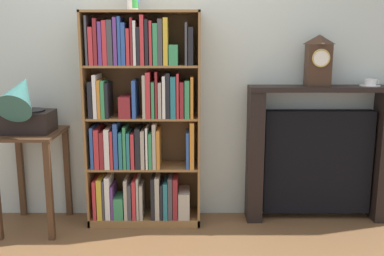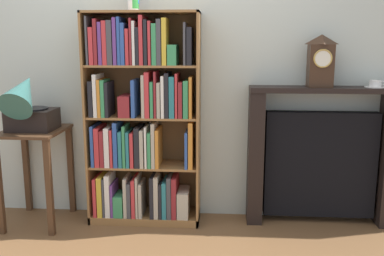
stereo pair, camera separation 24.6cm
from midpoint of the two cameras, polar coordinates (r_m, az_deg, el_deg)
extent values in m
cube|color=brown|center=(3.59, -4.46, -12.88)|extent=(8.19, 6.40, 0.02)
cube|color=beige|center=(3.58, 0.45, 8.77)|extent=(5.19, 0.08, 2.60)
cube|color=olive|center=(3.56, -11.32, 1.11)|extent=(0.02, 0.32, 1.68)
cube|color=olive|center=(3.43, 2.91, 0.94)|extent=(0.02, 0.32, 1.68)
cube|color=brown|center=(3.62, -3.98, 1.47)|extent=(0.89, 0.01, 1.68)
cube|color=olive|center=(3.42, -4.55, 14.90)|extent=(0.89, 0.32, 0.02)
cube|color=olive|center=(3.70, -4.14, -11.42)|extent=(0.89, 0.32, 0.06)
cube|color=#C63338|center=(3.69, -10.31, -8.55)|extent=(0.03, 0.25, 0.32)
cube|color=gold|center=(3.66, -9.78, -8.58)|extent=(0.04, 0.21, 0.33)
cube|color=#424247|center=(3.67, -9.22, -8.58)|extent=(0.02, 0.25, 0.32)
cube|color=white|center=(3.65, -8.76, -8.44)|extent=(0.04, 0.23, 0.35)
cube|color=#663884|center=(3.65, -8.23, -9.06)|extent=(0.02, 0.22, 0.27)
cube|color=#388E56|center=(3.65, -7.48, -9.85)|extent=(0.08, 0.20, 0.18)
cube|color=#B2A893|center=(3.62, -6.54, -8.75)|extent=(0.03, 0.22, 0.33)
cube|color=#424247|center=(3.63, -6.04, -9.03)|extent=(0.03, 0.23, 0.29)
cube|color=#C63338|center=(3.63, -5.45, -8.77)|extent=(0.03, 0.26, 0.31)
cube|color=#B2A893|center=(3.60, -5.06, -8.74)|extent=(0.02, 0.21, 0.34)
cube|color=#B2A893|center=(3.61, -4.60, -9.12)|extent=(0.03, 0.23, 0.28)
cube|color=black|center=(3.59, -3.11, -8.71)|extent=(0.03, 0.24, 0.34)
cube|color=#B2A893|center=(3.60, -2.53, -8.66)|extent=(0.04, 0.25, 0.34)
cube|color=black|center=(3.58, -2.03, -9.22)|extent=(0.02, 0.21, 0.29)
cube|color=teal|center=(3.60, -1.49, -9.03)|extent=(0.03, 0.25, 0.30)
cube|color=#424247|center=(3.57, -0.91, -8.86)|extent=(0.03, 0.21, 0.34)
cube|color=maroon|center=(3.59, -0.22, -8.73)|extent=(0.04, 0.27, 0.33)
cube|color=#B2A893|center=(3.60, 0.89, -9.73)|extent=(0.09, 0.25, 0.22)
cube|color=olive|center=(3.56, -4.24, -4.86)|extent=(0.86, 0.30, 0.02)
cube|color=#2D519E|center=(3.57, -10.55, -2.09)|extent=(0.02, 0.26, 0.33)
cube|color=#C63338|center=(3.57, -9.97, -2.21)|extent=(0.04, 0.26, 0.31)
cube|color=maroon|center=(3.54, -9.42, -2.46)|extent=(0.03, 0.23, 0.29)
cube|color=white|center=(3.54, -8.76, -2.26)|extent=(0.04, 0.24, 0.31)
cube|color=#C63338|center=(3.53, -8.19, -2.39)|extent=(0.02, 0.24, 0.30)
cube|color=#2D519E|center=(3.52, -7.68, -1.93)|extent=(0.03, 0.25, 0.36)
cube|color=teal|center=(3.51, -7.12, -2.55)|extent=(0.03, 0.22, 0.29)
cube|color=#388E56|center=(3.49, -6.65, -2.24)|extent=(0.02, 0.21, 0.33)
cube|color=teal|center=(3.50, -6.14, -2.56)|extent=(0.02, 0.23, 0.29)
cube|color=#C63338|center=(3.51, -5.58, -2.59)|extent=(0.03, 0.26, 0.28)
cube|color=black|center=(3.50, -4.94, -2.29)|extent=(0.04, 0.25, 0.32)
cube|color=#B2A893|center=(3.50, -4.27, -2.41)|extent=(0.03, 0.27, 0.30)
cube|color=white|center=(3.49, -3.80, -2.23)|extent=(0.02, 0.26, 0.33)
cube|color=#388E56|center=(3.48, -3.38, -2.66)|extent=(0.03, 0.23, 0.28)
cube|color=#B2A893|center=(3.46, -2.90, -2.11)|extent=(0.03, 0.22, 0.36)
cube|color=orange|center=(3.48, -2.36, -2.45)|extent=(0.02, 0.26, 0.30)
cube|color=#2D519E|center=(3.45, 1.39, -2.70)|extent=(0.02, 0.23, 0.29)
cube|color=orange|center=(3.44, 1.95, -2.08)|extent=(0.03, 0.23, 0.37)
cube|color=olive|center=(3.46, -4.34, 1.52)|extent=(0.86, 0.30, 0.02)
cube|color=black|center=(3.51, -10.69, 3.92)|extent=(0.03, 0.27, 0.28)
cube|color=white|center=(3.49, -10.17, 4.33)|extent=(0.03, 0.25, 0.33)
cube|color=orange|center=(3.48, -9.68, 4.02)|extent=(0.02, 0.26, 0.29)
cube|color=#388E56|center=(3.46, -9.29, 3.94)|extent=(0.03, 0.21, 0.29)
cube|color=black|center=(3.46, -8.77, 3.81)|extent=(0.02, 0.22, 0.27)
cube|color=maroon|center=(3.45, -6.55, 2.97)|extent=(0.09, 0.24, 0.16)
cube|color=#2D519E|center=(3.42, -5.39, 3.98)|extent=(0.03, 0.24, 0.29)
cube|color=#B2A893|center=(3.42, -4.09, 4.33)|extent=(0.02, 0.26, 0.33)
cube|color=#C63338|center=(3.41, -3.58, 4.50)|extent=(0.03, 0.26, 0.35)
cube|color=#388E56|center=(3.42, -2.97, 3.90)|extent=(0.02, 0.26, 0.28)
cube|color=maroon|center=(3.39, -2.58, 4.50)|extent=(0.02, 0.22, 0.35)
cube|color=#B2A893|center=(3.41, -2.10, 3.85)|extent=(0.03, 0.26, 0.27)
cube|color=white|center=(3.40, -1.58, 4.26)|extent=(0.02, 0.27, 0.32)
cube|color=black|center=(3.40, -1.06, 4.44)|extent=(0.03, 0.27, 0.34)
cube|color=teal|center=(3.38, -0.43, 4.16)|extent=(0.04, 0.22, 0.32)
cube|color=#C63338|center=(3.39, 0.18, 4.39)|extent=(0.02, 0.25, 0.34)
cube|color=maroon|center=(3.40, 0.70, 3.86)|extent=(0.03, 0.27, 0.28)
cube|color=#388E56|center=(3.39, 1.38, 3.92)|extent=(0.04, 0.25, 0.29)
cube|color=orange|center=(3.37, 1.99, 4.12)|extent=(0.02, 0.22, 0.31)
cube|color=olive|center=(3.42, -4.44, 8.17)|extent=(0.86, 0.30, 0.02)
cube|color=#424247|center=(3.46, -11.21, 11.17)|extent=(0.02, 0.22, 0.36)
cube|color=#C63338|center=(3.46, -10.61, 10.52)|extent=(0.03, 0.25, 0.28)
cube|color=maroon|center=(3.46, -10.04, 11.05)|extent=(0.03, 0.26, 0.34)
cube|color=#663884|center=(3.43, -9.56, 10.86)|extent=(0.03, 0.21, 0.32)
cube|color=#C63338|center=(3.43, -8.97, 10.96)|extent=(0.03, 0.23, 0.33)
cube|color=#424247|center=(3.42, -8.33, 11.01)|extent=(0.04, 0.23, 0.33)
cube|color=#663884|center=(3.41, -7.67, 11.19)|extent=(0.03, 0.23, 0.35)
cube|color=#2D519E|center=(3.41, -7.17, 11.24)|extent=(0.02, 0.23, 0.36)
cube|color=#2D519E|center=(3.40, -6.68, 10.88)|extent=(0.03, 0.22, 0.31)
cube|color=#C63338|center=(3.39, -6.12, 10.54)|extent=(0.02, 0.22, 0.27)
cube|color=maroon|center=(3.41, -5.59, 11.20)|extent=(0.02, 0.27, 0.35)
cube|color=white|center=(3.39, -5.26, 11.03)|extent=(0.02, 0.23, 0.32)
cube|color=black|center=(3.38, -4.81, 10.65)|extent=(0.02, 0.23, 0.28)
cube|color=#C63338|center=(3.40, -4.28, 11.40)|extent=(0.03, 0.26, 0.37)
cube|color=black|center=(3.38, -3.75, 11.13)|extent=(0.02, 0.23, 0.34)
cube|color=#C63338|center=(3.37, -3.24, 11.05)|extent=(0.02, 0.23, 0.32)
cube|color=#388E56|center=(3.37, -2.66, 10.90)|extent=(0.03, 0.23, 0.31)
cube|color=#424247|center=(3.38, -2.01, 11.18)|extent=(0.03, 0.26, 0.34)
cube|color=gold|center=(3.35, -1.36, 11.25)|extent=(0.03, 0.21, 0.35)
cube|color=#388E56|center=(3.35, -0.36, 9.59)|extent=(0.07, 0.22, 0.15)
cube|color=#424247|center=(3.34, 1.28, 10.98)|extent=(0.02, 0.21, 0.31)
cube|color=black|center=(3.35, 1.88, 10.68)|extent=(0.04, 0.23, 0.28)
cylinder|color=white|center=(3.45, -5.61, 15.86)|extent=(0.09, 0.09, 0.10)
cylinder|color=green|center=(3.46, -5.61, 16.17)|extent=(0.09, 0.09, 0.10)
cube|color=#472D1C|center=(3.61, -18.27, -0.39)|extent=(0.46, 0.54, 0.02)
cube|color=#472D1C|center=(3.42, -16.30, -7.61)|extent=(0.04, 0.04, 0.75)
cube|color=#472D1C|center=(3.99, -19.26, -5.10)|extent=(0.04, 0.04, 0.75)
cube|color=#472D1C|center=(3.85, -13.86, -5.36)|extent=(0.04, 0.04, 0.75)
cube|color=black|center=(3.59, -18.36, 1.05)|extent=(0.35, 0.29, 0.16)
cylinder|color=black|center=(3.58, -18.45, 2.42)|extent=(0.24, 0.24, 0.01)
cylinder|color=#2D605B|center=(3.54, -18.73, 2.69)|extent=(0.03, 0.03, 0.06)
cone|color=#2D605B|center=(3.43, -19.48, 4.50)|extent=(0.26, 0.42, 0.40)
cube|color=black|center=(3.56, 19.00, 4.79)|extent=(1.16, 0.23, 0.04)
cube|color=black|center=(3.56, 10.29, -3.89)|extent=(0.12, 0.21, 1.07)
cube|color=black|center=(3.70, 18.26, -4.56)|extent=(0.88, 0.12, 0.86)
cube|color=#382316|center=(3.53, 18.45, 7.75)|extent=(0.18, 0.14, 0.32)
pyramid|color=#382316|center=(3.52, 18.66, 10.98)|extent=(0.18, 0.14, 0.07)
cylinder|color=silver|center=(3.46, 18.80, 8.64)|extent=(0.13, 0.01, 0.13)
torus|color=#B79347|center=(3.45, 18.81, 8.63)|extent=(0.14, 0.01, 0.14)
cylinder|color=white|center=(3.67, 24.69, 4.91)|extent=(0.16, 0.16, 0.01)
cylinder|color=white|center=(3.66, 24.72, 5.34)|extent=(0.09, 0.09, 0.05)
torus|color=white|center=(3.68, 25.53, 5.34)|extent=(0.04, 0.01, 0.04)
camera|label=1|loc=(0.12, -87.96, 0.41)|focal=40.62mm
camera|label=2|loc=(0.12, 92.04, -0.41)|focal=40.62mm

